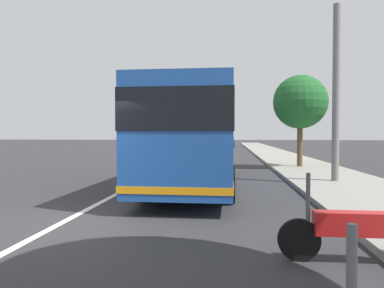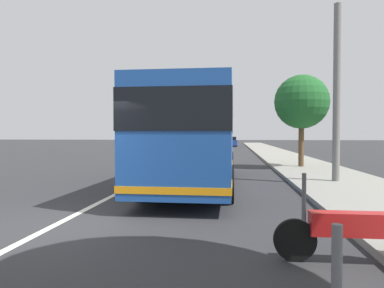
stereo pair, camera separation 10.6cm
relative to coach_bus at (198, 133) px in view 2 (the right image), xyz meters
name	(u,v)px [view 2 (the right image)]	position (x,y,z in m)	size (l,w,h in m)	color
ground_plane	(58,224)	(-5.85, 2.21, -1.83)	(220.00, 220.00, 0.00)	#2D2D30
sidewalk_curb	(316,172)	(4.15, -5.12, -1.76)	(110.00, 3.60, 0.14)	gray
lane_divider_line	(161,171)	(4.15, 2.21, -1.83)	(110.00, 0.16, 0.01)	silver
coach_bus	(198,133)	(0.00, 0.00, 0.00)	(10.46, 2.61, 3.17)	#1E4C9E
motorcycle_far_end	(353,230)	(-7.37, -2.93, -1.37)	(0.25, 2.18, 1.25)	black
car_oncoming	(218,144)	(27.83, 0.47, -1.15)	(4.08, 2.03, 1.48)	gold
car_behind_bus	(230,142)	(40.45, -0.81, -1.14)	(4.78, 2.14, 1.47)	navy
car_ahead_same_lane	(185,143)	(30.02, 4.72, -1.13)	(4.24, 2.03, 1.50)	silver
roadside_tree_mid_block	(302,102)	(6.06, -4.79, 1.63)	(2.79, 2.79, 4.88)	brown
utility_pole	(337,95)	(0.41, -4.92, 1.37)	(0.25, 0.25, 6.40)	slate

